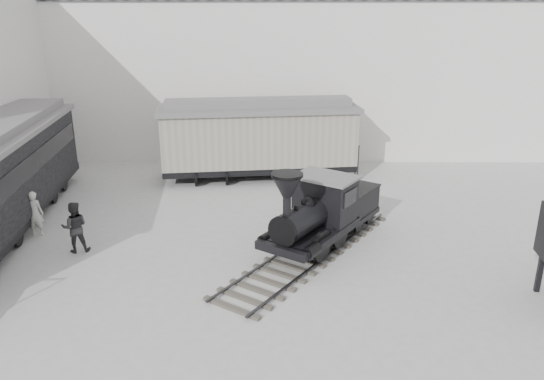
{
  "coord_description": "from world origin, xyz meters",
  "views": [
    {
      "loc": [
        0.4,
        -13.13,
        7.81
      ],
      "look_at": [
        0.33,
        3.54,
        2.0
      ],
      "focal_mm": 35.0,
      "sensor_mm": 36.0,
      "label": 1
    }
  ],
  "objects_px": {
    "locomotive": "(320,216)",
    "visitor_b": "(75,227)",
    "boxcar": "(259,137)",
    "visitor_a": "(35,213)"
  },
  "relations": [
    {
      "from": "locomotive",
      "to": "visitor_b",
      "type": "height_order",
      "value": "locomotive"
    },
    {
      "from": "boxcar",
      "to": "visitor_a",
      "type": "relative_size",
      "value": 5.74
    },
    {
      "from": "boxcar",
      "to": "visitor_a",
      "type": "bearing_deg",
      "value": -145.76
    },
    {
      "from": "locomotive",
      "to": "visitor_a",
      "type": "bearing_deg",
      "value": -151.31
    },
    {
      "from": "visitor_b",
      "to": "locomotive",
      "type": "bearing_deg",
      "value": 168.11
    },
    {
      "from": "locomotive",
      "to": "boxcar",
      "type": "height_order",
      "value": "boxcar"
    },
    {
      "from": "visitor_a",
      "to": "visitor_b",
      "type": "distance_m",
      "value": 2.32
    },
    {
      "from": "boxcar",
      "to": "visitor_b",
      "type": "xyz_separation_m",
      "value": [
        -5.89,
        -8.19,
        -1.11
      ]
    },
    {
      "from": "locomotive",
      "to": "visitor_b",
      "type": "distance_m",
      "value": 8.17
    },
    {
      "from": "visitor_a",
      "to": "visitor_b",
      "type": "xyz_separation_m",
      "value": [
        1.9,
        -1.33,
        0.05
      ]
    }
  ]
}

